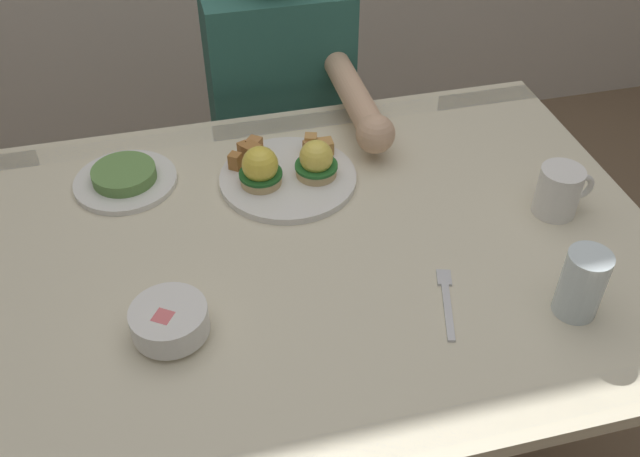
% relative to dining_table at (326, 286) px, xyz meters
% --- Properties ---
extents(dining_table, '(1.20, 0.90, 0.74)m').
position_rel_dining_table_xyz_m(dining_table, '(0.00, 0.00, 0.00)').
color(dining_table, beige).
rests_on(dining_table, ground_plane).
extents(eggs_benedict_plate, '(0.27, 0.27, 0.09)m').
position_rel_dining_table_xyz_m(eggs_benedict_plate, '(-0.03, 0.20, 0.13)').
color(eggs_benedict_plate, white).
rests_on(eggs_benedict_plate, dining_table).
extents(fruit_bowl, '(0.12, 0.12, 0.06)m').
position_rel_dining_table_xyz_m(fruit_bowl, '(-0.28, -0.14, 0.14)').
color(fruit_bowl, white).
rests_on(fruit_bowl, dining_table).
extents(coffee_mug, '(0.11, 0.08, 0.09)m').
position_rel_dining_table_xyz_m(coffee_mug, '(0.44, -0.01, 0.16)').
color(coffee_mug, white).
rests_on(coffee_mug, dining_table).
extents(fork, '(0.06, 0.15, 0.00)m').
position_rel_dining_table_xyz_m(fork, '(0.16, -0.18, 0.11)').
color(fork, silver).
rests_on(fork, dining_table).
extents(water_glass_near, '(0.07, 0.07, 0.12)m').
position_rel_dining_table_xyz_m(water_glass_near, '(0.35, -0.25, 0.16)').
color(water_glass_near, silver).
rests_on(water_glass_near, dining_table).
extents(side_plate, '(0.20, 0.20, 0.04)m').
position_rel_dining_table_xyz_m(side_plate, '(-0.34, 0.27, 0.12)').
color(side_plate, white).
rests_on(side_plate, dining_table).
extents(diner_person, '(0.34, 0.54, 1.14)m').
position_rel_dining_table_xyz_m(diner_person, '(0.04, 0.60, 0.02)').
color(diner_person, '#33333D').
rests_on(diner_person, ground_plane).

